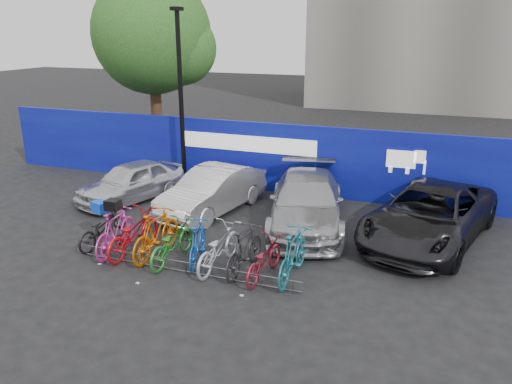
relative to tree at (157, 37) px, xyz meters
The scene contains 21 objects.
ground 13.14m from the tree, 56.03° to the right, with size 100.00×100.00×0.00m, color black.
hoarding 8.80m from the tree, 30.89° to the right, with size 22.00×0.18×2.40m.
tree is the anchor object (origin of this frame).
lamppost 6.14m from the tree, 52.49° to the right, with size 0.25×0.50×6.11m.
bike_rack 13.55m from the tree, 57.55° to the right, with size 5.60×0.03×0.30m.
car_0 8.39m from the tree, 68.16° to the right, with size 1.53×3.81×1.30m, color silver.
car_1 9.78m from the tree, 49.94° to the right, with size 1.45×4.16×1.37m, color silver.
car_2 11.82m from the tree, 38.18° to the right, with size 2.04×5.03×1.46m, color #A0A1A5.
car_3 14.41m from the tree, 29.27° to the right, with size 2.46×5.33×1.48m, color black.
bike_0 11.69m from the tree, 68.23° to the right, with size 0.62×1.77×0.93m, color black.
bike_1 12.06m from the tree, 65.89° to the right, with size 0.54×1.92×1.15m, color #CC32A2.
bike_2 12.15m from the tree, 63.64° to the right, with size 0.72×2.07×1.09m, color #B60E15.
bike_3 12.39m from the tree, 60.64° to the right, with size 0.57×2.01×1.21m, color #CC6007.
bike_4 12.76m from the tree, 58.84° to the right, with size 0.66×1.90×1.00m, color #257E2A.
bike_5 12.92m from the tree, 55.93° to the right, with size 0.49×1.74×1.05m, color #1854AF.
bike_6 13.31m from the tree, 53.92° to the right, with size 0.69×1.98×1.04m, color #B5B9BE.
bike_7 13.67m from the tree, 51.53° to the right, with size 0.52×1.85×1.11m, color #242426.
bike_8 14.09m from the tree, 50.09° to the right, with size 0.61×1.74×0.91m, color maroon.
bike_9 14.32m from the tree, 47.55° to the right, with size 0.56×1.98×1.19m, color #1C6B78.
cargo_crate 11.46m from the tree, 68.23° to the right, with size 0.40×0.31×0.29m, color blue.
cargo_topcase 11.81m from the tree, 65.89° to the right, with size 0.35×0.31×0.26m, color black.
Camera 1 is at (5.14, -9.87, 5.46)m, focal length 35.00 mm.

